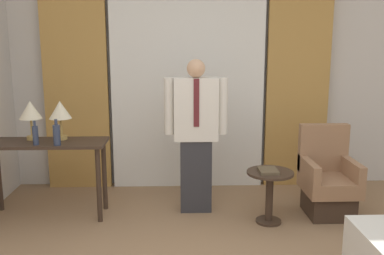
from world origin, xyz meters
TOP-DOWN VIEW (x-y plane):
  - wall_back at (0.00, 2.96)m, footprint 10.00×0.06m
  - curtain_sheer_center at (0.00, 2.83)m, footprint 1.85×0.06m
  - curtain_drape_left at (-1.35, 2.83)m, footprint 0.77×0.06m
  - curtain_drape_right at (1.35, 2.83)m, footprint 0.77×0.06m
  - desk at (-1.48, 1.91)m, footprint 1.25×0.46m
  - table_lamp_left at (-1.63, 2.01)m, footprint 0.23×0.23m
  - table_lamp_right at (-1.33, 2.01)m, footprint 0.23×0.23m
  - bottle_near_edge at (-1.31, 1.75)m, footprint 0.07×0.07m
  - bottle_by_lamp at (-1.52, 1.77)m, footprint 0.06×0.06m
  - person at (0.07, 2.01)m, footprint 0.66×0.22m
  - armchair at (1.45, 1.88)m, footprint 0.53×0.58m
  - side_table at (0.79, 1.66)m, footprint 0.46×0.46m
  - book at (0.76, 1.65)m, footprint 0.18×0.23m

SIDE VIEW (x-z plane):
  - armchair at x=1.45m, z-range -0.13..0.80m
  - side_table at x=0.79m, z-range 0.10..0.63m
  - book at x=0.76m, z-range 0.54..0.57m
  - desk at x=-1.48m, z-range 0.26..1.06m
  - person at x=0.07m, z-range 0.06..1.69m
  - bottle_by_lamp at x=-1.52m, z-range 0.78..1.02m
  - bottle_near_edge at x=-1.31m, z-range 0.78..1.04m
  - table_lamp_left at x=-1.63m, z-range 0.89..1.30m
  - table_lamp_right at x=-1.33m, z-range 0.89..1.30m
  - curtain_sheer_center at x=0.00m, z-range 0.00..2.58m
  - curtain_drape_left at x=-1.35m, z-range 0.00..2.58m
  - curtain_drape_right at x=1.35m, z-range 0.00..2.58m
  - wall_back at x=0.00m, z-range 0.00..2.70m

